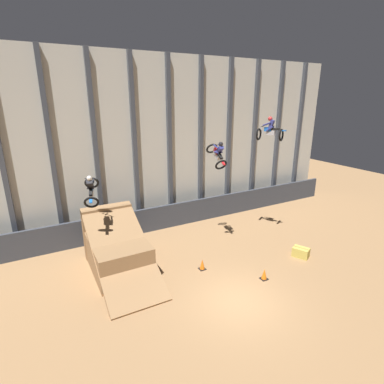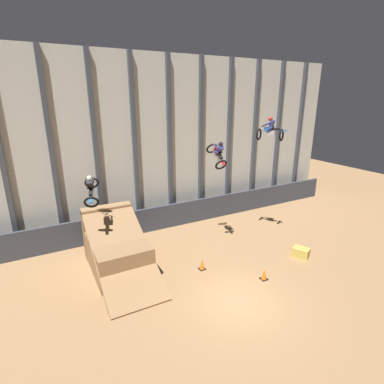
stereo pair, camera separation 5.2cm
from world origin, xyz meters
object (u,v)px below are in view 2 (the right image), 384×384
object	(u,v)px
rider_bike_right_air	(270,131)
dirt_ramp	(117,249)
rider_bike_center_air	(218,154)
traffic_cone_arena_edge	(264,274)
rider_bike_left_air	(91,189)
traffic_cone_near_ramp	(202,265)
hay_bale_trackside	(301,252)

from	to	relation	value
rider_bike_right_air	dirt_ramp	bearing A→B (deg)	146.42
dirt_ramp	rider_bike_right_air	xyz separation A→B (m)	(9.55, -0.89, 5.96)
rider_bike_center_air	traffic_cone_arena_edge	world-z (taller)	rider_bike_center_air
traffic_cone_arena_edge	rider_bike_right_air	bearing A→B (deg)	49.97
rider_bike_left_air	rider_bike_right_air	distance (m)	10.85
rider_bike_center_air	traffic_cone_arena_edge	bearing A→B (deg)	-85.08
rider_bike_center_air	traffic_cone_near_ramp	bearing A→B (deg)	-131.20
rider_bike_center_air	rider_bike_right_air	xyz separation A→B (m)	(3.30, -0.69, 1.22)
dirt_ramp	rider_bike_right_air	world-z (taller)	rider_bike_right_air
traffic_cone_arena_edge	hay_bale_trackside	size ratio (longest dim) A/B	0.54
rider_bike_left_air	hay_bale_trackside	xyz separation A→B (m)	(10.70, -4.23, -4.29)
traffic_cone_near_ramp	traffic_cone_arena_edge	bearing A→B (deg)	-44.99
rider_bike_left_air	rider_bike_center_air	distance (m)	7.33
rider_bike_center_air	dirt_ramp	bearing A→B (deg)	-177.50
traffic_cone_near_ramp	dirt_ramp	bearing A→B (deg)	148.39
dirt_ramp	rider_bike_center_air	size ratio (longest dim) A/B	3.29
dirt_ramp	traffic_cone_near_ramp	xyz separation A→B (m)	(3.97, -2.44, -0.78)
rider_bike_right_air	hay_bale_trackside	bearing A→B (deg)	-114.99
hay_bale_trackside	rider_bike_right_air	bearing A→B (deg)	93.28
rider_bike_center_air	hay_bale_trackside	xyz separation A→B (m)	(3.48, -3.84, -5.52)
dirt_ramp	traffic_cone_near_ramp	distance (m)	4.72
rider_bike_right_air	traffic_cone_arena_edge	bearing A→B (deg)	-158.29
dirt_ramp	traffic_cone_arena_edge	size ratio (longest dim) A/B	10.42
rider_bike_right_air	traffic_cone_arena_edge	distance (m)	8.43
dirt_ramp	traffic_cone_near_ramp	size ratio (longest dim) A/B	10.42
rider_bike_center_air	hay_bale_trackside	world-z (taller)	rider_bike_center_air
rider_bike_left_air	rider_bike_right_air	size ratio (longest dim) A/B	1.09
traffic_cone_arena_edge	hay_bale_trackside	distance (m)	3.51
rider_bike_center_air	traffic_cone_arena_edge	xyz separation A→B (m)	(0.05, -4.56, -5.52)
traffic_cone_near_ramp	hay_bale_trackside	xyz separation A→B (m)	(5.76, -1.60, -0.00)
rider_bike_right_air	hay_bale_trackside	size ratio (longest dim) A/B	1.62
dirt_ramp	hay_bale_trackside	xyz separation A→B (m)	(9.73, -4.04, -0.78)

